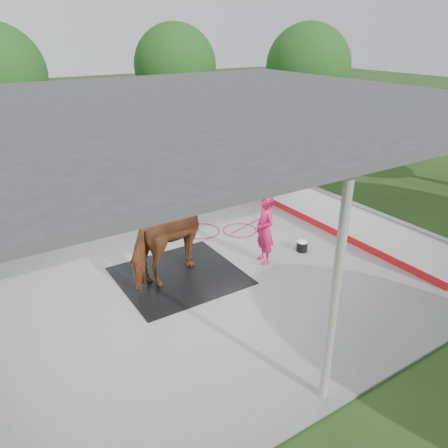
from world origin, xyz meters
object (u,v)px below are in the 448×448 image
dasher_board (324,211)px  wash_bucket (302,246)px  horse (178,236)px  handler (265,230)px

dasher_board → wash_bucket: size_ratio=27.48×
dasher_board → horse: horse is taller
handler → horse: bearing=-92.8°
horse → handler: 2.19m
dasher_board → horse: bearing=-178.4°
dasher_board → wash_bucket: (-1.49, -0.75, -0.40)m
horse → handler: (2.12, -0.52, -0.17)m
dasher_board → wash_bucket: 1.72m
dasher_board → handler: 2.80m
horse → dasher_board: bearing=-112.1°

